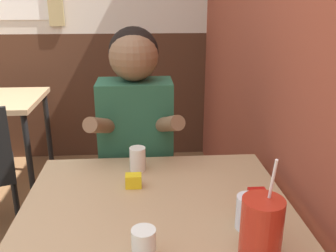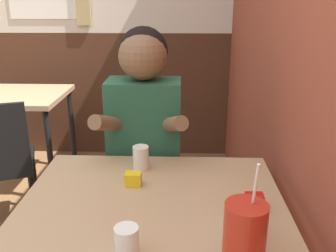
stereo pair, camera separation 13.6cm
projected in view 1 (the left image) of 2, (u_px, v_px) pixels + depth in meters
brick_wall_right at (253, 6)px, 1.95m from camera, size 0.08×4.44×2.70m
back_wall at (70, 1)px, 3.05m from camera, size 5.24×0.09×2.70m
main_table at (157, 223)px, 1.30m from camera, size 0.92×0.81×0.72m
person_seated at (136, 153)px, 1.79m from camera, size 0.42×0.41×1.28m
cocktail_pitcher at (261, 230)px, 0.99m from camera, size 0.11×0.11×0.30m
glass_near_pitcher at (248, 212)px, 1.14m from camera, size 0.08×0.08×0.11m
glass_center at (144, 245)px, 1.00m from camera, size 0.07×0.07×0.10m
glass_far_side at (138, 159)px, 1.52m from camera, size 0.07×0.07×0.10m
condiment_ketchup at (257, 196)px, 1.29m from camera, size 0.06×0.04×0.05m
condiment_mustard at (134, 181)px, 1.40m from camera, size 0.06×0.04×0.05m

